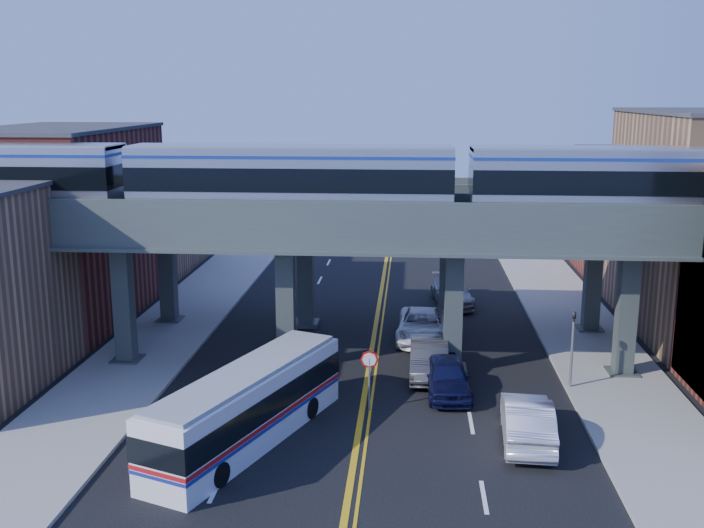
{
  "coord_description": "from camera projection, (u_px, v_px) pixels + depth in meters",
  "views": [
    {
      "loc": [
        1.94,
        -27.96,
        13.15
      ],
      "look_at": [
        -0.73,
        6.91,
        5.45
      ],
      "focal_mm": 40.0,
      "sensor_mm": 36.0,
      "label": 1
    }
  ],
  "objects": [
    {
      "name": "transit_train",
      "position": [
        291.0,
        178.0,
        36.28
      ],
      "size": [
        46.34,
        2.9,
        3.38
      ],
      "color": "black",
      "rests_on": "elevated_viaduct_near"
    },
    {
      "name": "car_parked_curb",
      "position": [
        527.0,
        420.0,
        29.95
      ],
      "size": [
        2.16,
        5.35,
        1.73
      ],
      "primitive_type": "imported",
      "rotation": [
        0.0,
        0.0,
        3.08
      ],
      "color": "silver",
      "rests_on": "ground"
    },
    {
      "name": "building_west_c",
      "position": [
        139.0,
        216.0,
        58.96
      ],
      "size": [
        8.0,
        10.0,
        8.0
      ],
      "primitive_type": "cube",
      "color": "#9D7651",
      "rests_on": "ground"
    },
    {
      "name": "car_lane_d",
      "position": [
        452.0,
        292.0,
        49.45
      ],
      "size": [
        2.79,
        5.6,
        1.56
      ],
      "primitive_type": "imported",
      "rotation": [
        0.0,
        0.0,
        0.11
      ],
      "color": "#9A9B9E",
      "rests_on": "ground"
    },
    {
      "name": "sidewalk_west",
      "position": [
        151.0,
        348.0,
        40.78
      ],
      "size": [
        5.0,
        70.0,
        0.16
      ],
      "primitive_type": "cube",
      "color": "gray",
      "rests_on": "ground"
    },
    {
      "name": "car_lane_a",
      "position": [
        447.0,
        376.0,
        34.75
      ],
      "size": [
        2.23,
        4.85,
        1.61
      ],
      "primitive_type": "imported",
      "rotation": [
        0.0,
        0.0,
        0.07
      ],
      "color": "black",
      "rests_on": "ground"
    },
    {
      "name": "transit_bus",
      "position": [
        248.0,
        407.0,
        29.83
      ],
      "size": [
        6.13,
        10.8,
        2.75
      ],
      "rotation": [
        0.0,
        0.0,
        1.19
      ],
      "color": "white",
      "rests_on": "ground"
    },
    {
      "name": "car_lane_c",
      "position": [
        422.0,
        326.0,
        42.31
      ],
      "size": [
        2.87,
        5.81,
        1.58
      ],
      "primitive_type": "imported",
      "rotation": [
        0.0,
        0.0,
        -0.04
      ],
      "color": "white",
      "rests_on": "ground"
    },
    {
      "name": "elevated_viaduct_far",
      "position": [
        376.0,
        215.0,
        43.42
      ],
      "size": [
        52.0,
        3.6,
        7.4
      ],
      "color": "#39423F",
      "rests_on": "ground"
    },
    {
      "name": "ground",
      "position": [
        357.0,
        440.0,
        30.2
      ],
      "size": [
        120.0,
        120.0,
        0.0
      ],
      "primitive_type": "plane",
      "color": "black",
      "rests_on": "ground"
    },
    {
      "name": "building_east_c",
      "position": [
        643.0,
        215.0,
        56.09
      ],
      "size": [
        8.0,
        10.0,
        9.0
      ],
      "primitive_type": "cube",
      "color": "maroon",
      "rests_on": "ground"
    },
    {
      "name": "elevated_viaduct_near",
      "position": [
        369.0,
        238.0,
        36.6
      ],
      "size": [
        52.0,
        3.6,
        7.4
      ],
      "color": "#39423F",
      "rests_on": "ground"
    },
    {
      "name": "sidewalk_east",
      "position": [
        601.0,
        360.0,
        39.06
      ],
      "size": [
        5.0,
        70.0,
        0.16
      ],
      "primitive_type": "cube",
      "color": "gray",
      "rests_on": "ground"
    },
    {
      "name": "building_west_b",
      "position": [
        62.0,
        225.0,
        45.98
      ],
      "size": [
        8.0,
        14.0,
        11.0
      ],
      "primitive_type": "cube",
      "color": "maroon",
      "rests_on": "ground"
    },
    {
      "name": "traffic_signal",
      "position": [
        573.0,
        341.0,
        34.86
      ],
      "size": [
        0.15,
        0.18,
        4.1
      ],
      "color": "slate",
      "rests_on": "ground"
    },
    {
      "name": "stop_sign",
      "position": [
        369.0,
        371.0,
        32.72
      ],
      "size": [
        0.76,
        0.09,
        2.63
      ],
      "color": "slate",
      "rests_on": "ground"
    },
    {
      "name": "car_lane_b",
      "position": [
        429.0,
        358.0,
        37.07
      ],
      "size": [
        1.82,
        5.12,
        1.68
      ],
      "primitive_type": "imported",
      "rotation": [
        0.0,
        0.0,
        -0.01
      ],
      "color": "#323134",
      "rests_on": "ground"
    }
  ]
}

